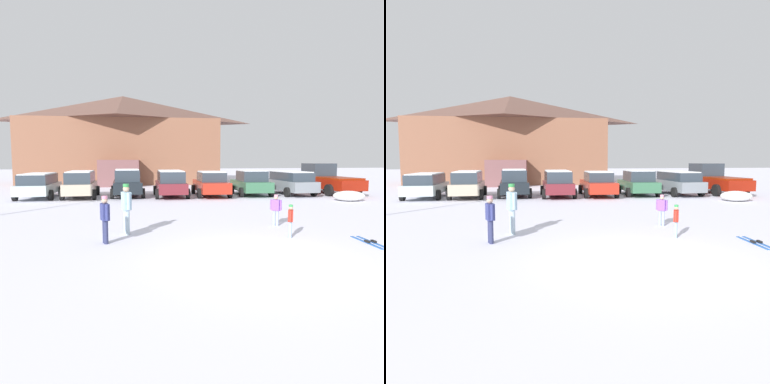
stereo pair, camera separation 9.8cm
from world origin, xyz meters
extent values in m
plane|color=silver|center=(0.00, 0.00, 0.00)|extent=(160.00, 160.00, 0.00)
cube|color=brown|center=(-4.14, 29.36, 3.16)|extent=(19.37, 10.39, 6.33)
pyramid|color=brown|center=(-4.14, 29.36, 7.67)|extent=(19.99, 11.01, 2.69)
cube|color=brown|center=(-4.39, 23.69, 1.20)|extent=(3.68, 1.96, 2.40)
cube|color=silver|center=(-8.97, 15.00, 0.62)|extent=(1.89, 4.47, 0.61)
cube|color=#2D3842|center=(-8.97, 14.91, 1.23)|extent=(1.66, 3.40, 0.60)
cube|color=white|center=(-8.97, 14.91, 1.55)|extent=(1.55, 3.23, 0.06)
cylinder|color=black|center=(-9.99, 16.39, 0.32)|extent=(0.22, 0.64, 0.64)
cylinder|color=black|center=(-7.97, 16.39, 0.32)|extent=(0.22, 0.64, 0.64)
cylinder|color=black|center=(-9.98, 13.62, 0.32)|extent=(0.22, 0.64, 0.64)
cylinder|color=black|center=(-7.96, 13.62, 0.32)|extent=(0.22, 0.64, 0.64)
cube|color=#B6A991|center=(-6.40, 14.90, 0.65)|extent=(1.86, 4.55, 0.66)
cube|color=#2D3842|center=(-6.40, 14.81, 1.32)|extent=(1.62, 3.46, 0.68)
cube|color=white|center=(-6.40, 14.81, 1.69)|extent=(1.51, 3.29, 0.06)
cylinder|color=black|center=(-7.38, 16.27, 0.32)|extent=(0.24, 0.65, 0.64)
cylinder|color=black|center=(-5.51, 16.32, 0.32)|extent=(0.24, 0.65, 0.64)
cylinder|color=black|center=(-7.30, 13.48, 0.32)|extent=(0.24, 0.65, 0.64)
cylinder|color=black|center=(-5.43, 13.53, 0.32)|extent=(0.24, 0.65, 0.64)
cube|color=black|center=(-3.49, 15.09, 0.67)|extent=(1.94, 4.24, 0.70)
cube|color=#2D3842|center=(-3.48, 14.89, 1.39)|extent=(1.65, 2.23, 0.74)
cube|color=white|center=(-3.48, 14.89, 1.79)|extent=(1.53, 2.12, 0.06)
cylinder|color=black|center=(-4.49, 16.35, 0.32)|extent=(0.25, 0.65, 0.64)
cylinder|color=black|center=(-2.59, 16.43, 0.32)|extent=(0.25, 0.65, 0.64)
cylinder|color=black|center=(-4.39, 13.76, 0.32)|extent=(0.25, 0.65, 0.64)
cylinder|color=black|center=(-2.48, 13.84, 0.32)|extent=(0.25, 0.65, 0.64)
cube|color=maroon|center=(-0.67, 14.48, 0.65)|extent=(1.82, 4.33, 0.66)
cube|color=#2D3842|center=(-0.67, 14.39, 1.33)|extent=(1.60, 3.29, 0.70)
cube|color=white|center=(-0.67, 14.39, 1.71)|extent=(1.49, 3.13, 0.06)
cylinder|color=black|center=(-1.61, 15.83, 0.32)|extent=(0.23, 0.64, 0.64)
cylinder|color=black|center=(0.31, 15.81, 0.32)|extent=(0.23, 0.64, 0.64)
cylinder|color=black|center=(-1.64, 13.15, 0.32)|extent=(0.23, 0.64, 0.64)
cylinder|color=black|center=(0.28, 13.14, 0.32)|extent=(0.23, 0.64, 0.64)
cube|color=#B02819|center=(2.05, 14.58, 0.66)|extent=(1.98, 4.81, 0.68)
cube|color=#2D3842|center=(2.04, 14.34, 1.30)|extent=(1.68, 2.52, 0.60)
cube|color=white|center=(2.04, 14.34, 1.63)|extent=(1.57, 2.40, 0.06)
cylinder|color=black|center=(1.12, 16.08, 0.32)|extent=(0.24, 0.65, 0.64)
cylinder|color=black|center=(3.07, 16.02, 0.32)|extent=(0.24, 0.65, 0.64)
cylinder|color=black|center=(1.02, 13.14, 0.32)|extent=(0.24, 0.65, 0.64)
cylinder|color=black|center=(2.97, 13.07, 0.32)|extent=(0.24, 0.65, 0.64)
cube|color=#356847|center=(4.86, 14.57, 0.65)|extent=(2.00, 4.10, 0.67)
cube|color=#2D3842|center=(4.86, 14.37, 1.33)|extent=(1.72, 2.15, 0.68)
cube|color=white|center=(4.86, 14.37, 1.70)|extent=(1.60, 2.04, 0.06)
cylinder|color=black|center=(3.89, 15.85, 0.32)|extent=(0.24, 0.65, 0.64)
cylinder|color=black|center=(5.91, 15.79, 0.32)|extent=(0.24, 0.65, 0.64)
cylinder|color=black|center=(3.82, 13.35, 0.32)|extent=(0.24, 0.65, 0.64)
cylinder|color=black|center=(5.83, 13.28, 0.32)|extent=(0.24, 0.65, 0.64)
cube|color=gray|center=(7.71, 14.49, 0.66)|extent=(2.02, 4.74, 0.68)
cube|color=#2D3842|center=(7.71, 14.40, 1.29)|extent=(1.75, 3.61, 0.57)
cube|color=white|center=(7.71, 14.40, 1.61)|extent=(1.63, 3.43, 0.06)
cylinder|color=black|center=(6.67, 15.89, 0.32)|extent=(0.25, 0.65, 0.64)
cylinder|color=black|center=(8.61, 15.98, 0.32)|extent=(0.25, 0.65, 0.64)
cylinder|color=black|center=(6.81, 13.00, 0.32)|extent=(0.25, 0.65, 0.64)
cylinder|color=black|center=(8.75, 13.10, 0.32)|extent=(0.25, 0.65, 0.64)
cube|color=maroon|center=(10.78, 14.88, 0.75)|extent=(2.25, 6.04, 0.70)
cube|color=#2D3842|center=(10.72, 16.07, 1.62)|extent=(1.90, 1.99, 1.05)
cube|color=maroon|center=(10.83, 13.84, 1.16)|extent=(2.12, 3.37, 0.12)
cylinder|color=black|center=(9.63, 16.62, 0.40)|extent=(0.30, 0.81, 0.80)
cylinder|color=black|center=(11.77, 16.72, 0.40)|extent=(0.30, 0.81, 0.80)
cylinder|color=black|center=(9.80, 13.05, 0.40)|extent=(0.30, 0.81, 0.80)
cylinder|color=black|center=(11.94, 13.15, 0.40)|extent=(0.30, 0.81, 0.80)
cylinder|color=#94B7D3|center=(1.83, 2.06, 0.26)|extent=(0.09, 0.09, 0.51)
cylinder|color=#94B7D3|center=(1.88, 2.16, 0.26)|extent=(0.09, 0.09, 0.51)
cube|color=red|center=(1.86, 2.11, 0.70)|extent=(0.25, 0.29, 0.36)
cylinder|color=red|center=(1.78, 1.97, 0.71)|extent=(0.07, 0.07, 0.35)
cylinder|color=red|center=(1.93, 2.25, 0.71)|extent=(0.07, 0.07, 0.35)
sphere|color=tan|center=(1.86, 2.11, 0.94)|extent=(0.13, 0.13, 0.13)
cylinder|color=green|center=(1.86, 2.11, 1.02)|extent=(0.13, 0.13, 0.06)
cylinder|color=navy|center=(-3.86, 2.36, 0.35)|extent=(0.13, 0.13, 0.69)
cylinder|color=navy|center=(-3.81, 2.21, 0.35)|extent=(0.13, 0.13, 0.69)
cube|color=navy|center=(-3.84, 2.29, 0.94)|extent=(0.30, 0.39, 0.49)
cylinder|color=navy|center=(-3.91, 2.49, 0.95)|extent=(0.09, 0.09, 0.46)
cylinder|color=navy|center=(-3.77, 2.08, 0.95)|extent=(0.09, 0.09, 0.46)
sphere|color=tan|center=(-3.84, 2.29, 1.27)|extent=(0.18, 0.18, 0.18)
cylinder|color=pink|center=(-3.84, 2.29, 1.36)|extent=(0.17, 0.17, 0.08)
cylinder|color=#A1BACA|center=(-3.22, 3.35, 0.41)|extent=(0.15, 0.15, 0.82)
cylinder|color=#A1BACA|center=(-3.28, 3.53, 0.41)|extent=(0.15, 0.15, 0.82)
cube|color=#9CBED6|center=(-3.25, 3.44, 1.11)|extent=(0.35, 0.45, 0.58)
cylinder|color=#9CBED6|center=(-3.17, 3.20, 1.12)|extent=(0.11, 0.11, 0.55)
cylinder|color=#9CBED6|center=(-3.33, 3.68, 1.12)|extent=(0.11, 0.11, 0.55)
sphere|color=tan|center=(-3.25, 3.44, 1.50)|extent=(0.21, 0.21, 0.21)
cylinder|color=#328F44|center=(-3.25, 3.44, 1.62)|extent=(0.20, 0.20, 0.10)
cylinder|color=#97A9C8|center=(2.12, 4.03, 0.29)|extent=(0.10, 0.10, 0.57)
cylinder|color=#97A9C8|center=(2.22, 3.95, 0.29)|extent=(0.10, 0.10, 0.57)
cube|color=purple|center=(2.17, 3.99, 0.77)|extent=(0.32, 0.31, 0.40)
cylinder|color=purple|center=(2.04, 4.11, 0.78)|extent=(0.08, 0.08, 0.38)
cylinder|color=purple|center=(2.30, 3.87, 0.78)|extent=(0.08, 0.08, 0.38)
sphere|color=tan|center=(2.17, 3.99, 1.05)|extent=(0.15, 0.15, 0.15)
cylinder|color=pink|center=(2.17, 3.99, 1.13)|extent=(0.14, 0.14, 0.07)
cube|color=blue|center=(3.79, 1.11, 0.01)|extent=(0.22, 1.59, 0.02)
cube|color=black|center=(3.78, 1.06, 0.05)|extent=(0.10, 0.21, 0.06)
cube|color=blue|center=(3.99, 1.09, 0.01)|extent=(0.22, 1.59, 0.02)
cube|color=black|center=(3.98, 1.04, 0.05)|extent=(0.10, 0.21, 0.06)
ellipsoid|color=white|center=(9.55, 10.50, 0.30)|extent=(1.85, 1.48, 0.59)
camera|label=1|loc=(-2.94, -7.86, 2.47)|focal=32.00mm
camera|label=2|loc=(-2.85, -7.88, 2.47)|focal=32.00mm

